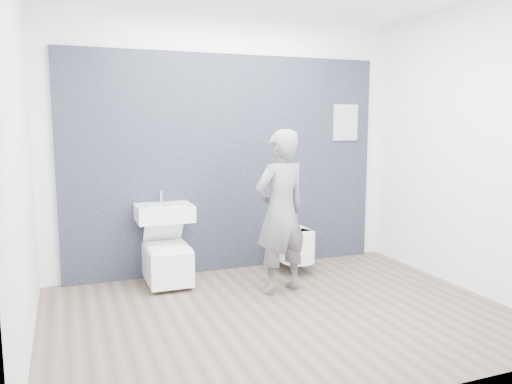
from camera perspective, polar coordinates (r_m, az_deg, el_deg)
name	(u,v)px	position (r m, az deg, el deg)	size (l,w,h in m)	color
ground	(280,313)	(4.51, 2.81, -13.69)	(4.00, 4.00, 0.00)	brown
room_shell	(282,113)	(4.19, 2.98, 8.97)	(4.00, 4.00, 4.00)	white
tile_wall	(229,268)	(5.81, -3.11, -8.67)	(3.60, 0.06, 2.40)	black
washbasin	(164,212)	(5.23, -10.44, -2.30)	(0.57, 0.43, 0.43)	white
toilet_square	(167,261)	(5.25, -10.11, -7.82)	(0.43, 0.62, 0.74)	white
toilet_rounded	(294,244)	(5.65, 4.31, -5.99)	(0.37, 0.63, 0.34)	white
info_placard	(342,257)	(6.36, 9.82, -7.30)	(0.32, 0.03, 0.43)	silver
visitor	(281,212)	(4.86, 2.84, -2.28)	(0.58, 0.38, 1.60)	slate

